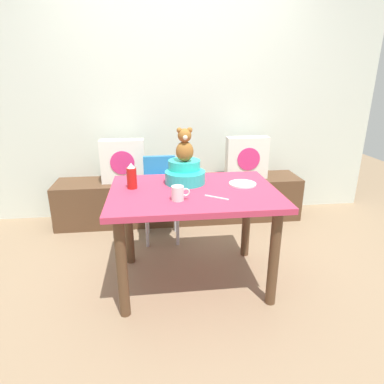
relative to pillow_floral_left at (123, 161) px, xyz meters
The scene contains 13 objects.
ground_plane 1.46m from the pillow_floral_left, 63.09° to the right, with size 8.00×8.00×0.00m, color #8C7256.
back_wall 0.90m from the pillow_floral_left, 26.50° to the left, with size 4.40×0.10×2.60m, color silver.
window_bench 0.74m from the pillow_floral_left, ahead, with size 2.60×0.44×0.46m, color brown.
pillow_floral_left is the anchor object (origin of this frame).
pillow_floral_right 1.30m from the pillow_floral_left, ahead, with size 0.44×0.15×0.44m.
dining_table 1.29m from the pillow_floral_left, 63.09° to the right, with size 1.17×0.84×0.74m.
highchair 0.58m from the pillow_floral_left, 48.59° to the right, with size 0.34×0.45×0.79m.
infant_seat_teal 1.11m from the pillow_floral_left, 60.59° to the right, with size 0.30×0.33×0.16m.
teddy_bear 1.15m from the pillow_floral_left, 60.60° to the right, with size 0.13×0.12×0.25m.
ketchup_bottle 1.08m from the pillow_floral_left, 81.73° to the right, with size 0.07×0.07×0.18m.
coffee_mug 1.42m from the pillow_floral_left, 71.03° to the right, with size 0.12×0.08×0.09m.
dinner_plate_near 1.44m from the pillow_floral_left, 48.29° to the right, with size 0.20×0.20×0.01m, color white.
table_fork 1.51m from the pillow_floral_left, 61.71° to the right, with size 0.02×0.17×0.01m, color silver.
Camera 1 is at (-0.27, -2.14, 1.49)m, focal length 30.50 mm.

